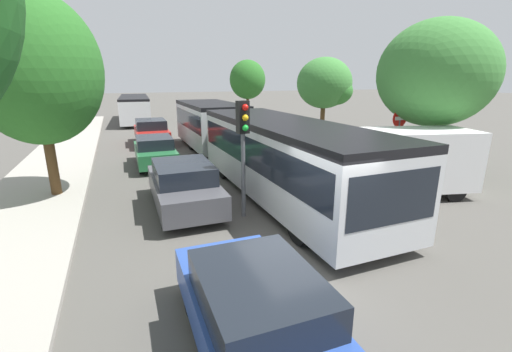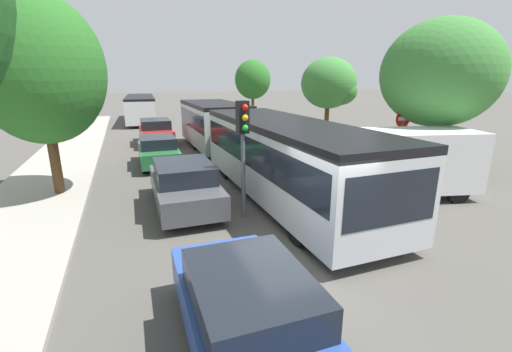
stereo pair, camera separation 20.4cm
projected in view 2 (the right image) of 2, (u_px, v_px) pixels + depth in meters
ground_plane at (299, 267)px, 7.52m from camera, size 200.00×200.00×0.00m
kerb_strip_left at (68, 154)px, 18.36m from camera, size 3.20×38.99×0.14m
articulated_bus at (246, 137)px, 14.88m from camera, size 2.81×17.87×2.65m
city_bus_rear at (141, 107)px, 32.58m from camera, size 3.03×11.17×2.38m
queued_car_blue at (249, 314)px, 4.94m from camera, size 1.77×4.06×1.40m
queued_car_graphite at (184, 185)px, 10.77m from camera, size 1.88×4.33×1.50m
queued_car_green at (158, 151)px, 16.14m from camera, size 1.75×4.01×1.39m
queued_car_red at (156, 131)px, 21.47m from camera, size 1.94×4.46×1.54m
white_van at (407, 162)px, 11.71m from camera, size 5.33×3.14×2.31m
traffic_light at (243, 133)px, 9.62m from camera, size 0.35×0.38×3.40m
no_entry_sign at (401, 134)px, 13.57m from camera, size 0.70×0.08×2.82m
direction_sign_post at (407, 114)px, 14.42m from camera, size 0.23×1.40×3.60m
tree_left_mid at (43, 74)px, 10.89m from camera, size 3.96×3.96×6.63m
tree_right_near at (440, 74)px, 12.97m from camera, size 4.37×4.37×6.17m
tree_right_mid at (331, 85)px, 20.73m from camera, size 3.33×3.33×5.24m
tree_right_far at (253, 80)px, 31.66m from camera, size 3.30×3.30×5.64m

